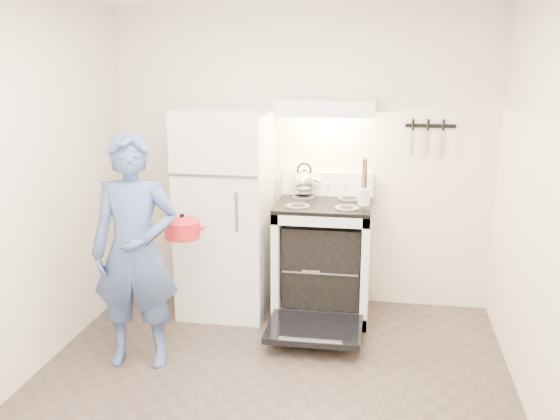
% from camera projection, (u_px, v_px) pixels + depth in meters
% --- Properties ---
extents(floor, '(3.60, 3.60, 0.00)m').
position_uv_depth(floor, '(261.00, 405.00, 3.87)').
color(floor, '#4A3D35').
rests_on(floor, ground).
extents(back_wall, '(3.20, 0.02, 2.50)m').
position_uv_depth(back_wall, '(301.00, 159.00, 5.28)').
color(back_wall, beige).
rests_on(back_wall, ground).
extents(refrigerator, '(0.70, 0.70, 1.70)m').
position_uv_depth(refrigerator, '(226.00, 212.00, 5.14)').
color(refrigerator, silver).
rests_on(refrigerator, floor).
extents(stove_body, '(0.76, 0.65, 0.92)m').
position_uv_depth(stove_body, '(323.00, 261.00, 5.13)').
color(stove_body, silver).
rests_on(stove_body, floor).
extents(cooktop, '(0.76, 0.65, 0.03)m').
position_uv_depth(cooktop, '(324.00, 205.00, 5.01)').
color(cooktop, black).
rests_on(cooktop, stove_body).
extents(backsplash, '(0.76, 0.07, 0.20)m').
position_uv_depth(backsplash, '(328.00, 184.00, 5.25)').
color(backsplash, silver).
rests_on(backsplash, cooktop).
extents(oven_door, '(0.70, 0.54, 0.04)m').
position_uv_depth(oven_door, '(314.00, 329.00, 4.64)').
color(oven_door, black).
rests_on(oven_door, floor).
extents(oven_rack, '(0.60, 0.52, 0.01)m').
position_uv_depth(oven_rack, '(323.00, 263.00, 5.13)').
color(oven_rack, gray).
rests_on(oven_rack, stove_body).
extents(range_hood, '(0.76, 0.50, 0.12)m').
position_uv_depth(range_hood, '(327.00, 107.00, 4.89)').
color(range_hood, silver).
rests_on(range_hood, back_wall).
extents(knife_strip, '(0.40, 0.02, 0.03)m').
position_uv_depth(knife_strip, '(431.00, 126.00, 5.02)').
color(knife_strip, black).
rests_on(knife_strip, back_wall).
extents(pizza_stone, '(0.34, 0.34, 0.02)m').
position_uv_depth(pizza_stone, '(313.00, 265.00, 5.05)').
color(pizza_stone, '#957255').
rests_on(pizza_stone, oven_rack).
extents(tea_kettle, '(0.23, 0.19, 0.28)m').
position_uv_depth(tea_kettle, '(304.00, 180.00, 5.21)').
color(tea_kettle, silver).
rests_on(tea_kettle, cooktop).
extents(utensil_jar, '(0.09, 0.09, 0.13)m').
position_uv_depth(utensil_jar, '(364.00, 197.00, 4.80)').
color(utensil_jar, silver).
rests_on(utensil_jar, cooktop).
extents(person, '(0.64, 0.47, 1.63)m').
position_uv_depth(person, '(135.00, 252.00, 4.22)').
color(person, '#384F7F').
rests_on(person, floor).
extents(dutch_oven, '(0.33, 0.26, 0.22)m').
position_uv_depth(dutch_oven, '(182.00, 230.00, 4.49)').
color(dutch_oven, red).
rests_on(dutch_oven, person).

